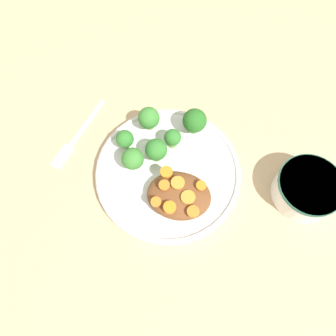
{
  "coord_description": "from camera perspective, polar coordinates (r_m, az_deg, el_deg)",
  "views": [
    {
      "loc": [
        -0.04,
        0.24,
        0.6
      ],
      "look_at": [
        0.0,
        0.0,
        0.03
      ],
      "focal_mm": 35.0,
      "sensor_mm": 36.0,
      "label": 1
    }
  ],
  "objects": [
    {
      "name": "carrot_slice_2",
      "position": [
        0.58,
        5.79,
        -3.07
      ],
      "size": [
        0.02,
        0.02,
        0.0
      ],
      "primitive_type": "cylinder",
      "color": "orange",
      "rests_on": "stew_mound"
    },
    {
      "name": "dip_bowl",
      "position": [
        0.65,
        23.03,
        -3.69
      ],
      "size": [
        0.12,
        0.12,
        0.06
      ],
      "color": "white",
      "rests_on": "ground_plane"
    },
    {
      "name": "carrot_slice_5",
      "position": [
        0.58,
        1.71,
        -2.61
      ],
      "size": [
        0.02,
        0.02,
        0.01
      ],
      "primitive_type": "cylinder",
      "color": "orange",
      "rests_on": "stew_mound"
    },
    {
      "name": "carrot_slice_4",
      "position": [
        0.59,
        -0.72,
        -0.66
      ],
      "size": [
        0.02,
        0.02,
        0.01
      ],
      "primitive_type": "cylinder",
      "color": "orange",
      "rests_on": "stew_mound"
    },
    {
      "name": "stew_mound",
      "position": [
        0.59,
        1.93,
        -4.81
      ],
      "size": [
        0.12,
        0.09,
        0.03
      ],
      "primitive_type": "ellipsoid",
      "color": "brown",
      "rests_on": "plate"
    },
    {
      "name": "fork",
      "position": [
        0.71,
        -15.94,
        4.86
      ],
      "size": [
        0.08,
        0.17,
        0.01
      ],
      "rotation": [
        0.0,
        0.0,
        7.52
      ],
      "color": "beige",
      "rests_on": "ground_plane"
    },
    {
      "name": "broccoli_floret_4",
      "position": [
        0.61,
        -6.14,
        1.63
      ],
      "size": [
        0.04,
        0.04,
        0.06
      ],
      "color": "#7FA85B",
      "rests_on": "plate"
    },
    {
      "name": "carrot_slice_0",
      "position": [
        0.58,
        -0.92,
        -2.99
      ],
      "size": [
        0.02,
        0.02,
        0.01
      ],
      "primitive_type": "cylinder",
      "color": "orange",
      "rests_on": "stew_mound"
    },
    {
      "name": "broccoli_floret_3",
      "position": [
        0.64,
        4.65,
        8.15
      ],
      "size": [
        0.05,
        0.05,
        0.06
      ],
      "color": "#7FA85B",
      "rests_on": "plate"
    },
    {
      "name": "broccoli_floret_1",
      "position": [
        0.63,
        -7.53,
        4.99
      ],
      "size": [
        0.03,
        0.03,
        0.05
      ],
      "color": "#7FA85B",
      "rests_on": "plate"
    },
    {
      "name": "broccoli_floret_2",
      "position": [
        0.65,
        -3.35,
        8.64
      ],
      "size": [
        0.04,
        0.04,
        0.06
      ],
      "color": "#759E51",
      "rests_on": "plate"
    },
    {
      "name": "carrot_slice_7",
      "position": [
        0.57,
        4.4,
        -7.55
      ],
      "size": [
        0.02,
        0.02,
        0.0
      ],
      "primitive_type": "cylinder",
      "color": "orange",
      "rests_on": "stew_mound"
    },
    {
      "name": "broccoli_floret_0",
      "position": [
        0.63,
        1.25,
        5.16
      ],
      "size": [
        0.03,
        0.03,
        0.05
      ],
      "color": "#7FA85B",
      "rests_on": "plate"
    },
    {
      "name": "broccoli_floret_5",
      "position": [
        0.61,
        -2.06,
        3.13
      ],
      "size": [
        0.04,
        0.04,
        0.05
      ],
      "color": "#759E51",
      "rests_on": "plate"
    },
    {
      "name": "ground_plane",
      "position": [
        0.65,
        -0.0,
        -1.21
      ],
      "size": [
        4.0,
        4.0,
        0.0
      ],
      "primitive_type": "plane",
      "color": "tan"
    },
    {
      "name": "carrot_slice_6",
      "position": [
        0.57,
        -2.11,
        -5.9
      ],
      "size": [
        0.02,
        0.02,
        0.0
      ],
      "primitive_type": "cylinder",
      "color": "orange",
      "rests_on": "stew_mound"
    },
    {
      "name": "plate",
      "position": [
        0.64,
        -0.0,
        -0.76
      ],
      "size": [
        0.28,
        0.28,
        0.02
      ],
      "color": "silver",
      "rests_on": "ground_plane"
    },
    {
      "name": "carrot_slice_3",
      "position": [
        0.57,
        0.31,
        -6.86
      ],
      "size": [
        0.02,
        0.02,
        0.01
      ],
      "primitive_type": "cylinder",
      "color": "orange",
      "rests_on": "stew_mound"
    },
    {
      "name": "carrot_slice_1",
      "position": [
        0.57,
        3.52,
        -5.1
      ],
      "size": [
        0.03,
        0.03,
        0.0
      ],
      "primitive_type": "cylinder",
      "color": "orange",
      "rests_on": "stew_mound"
    }
  ]
}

